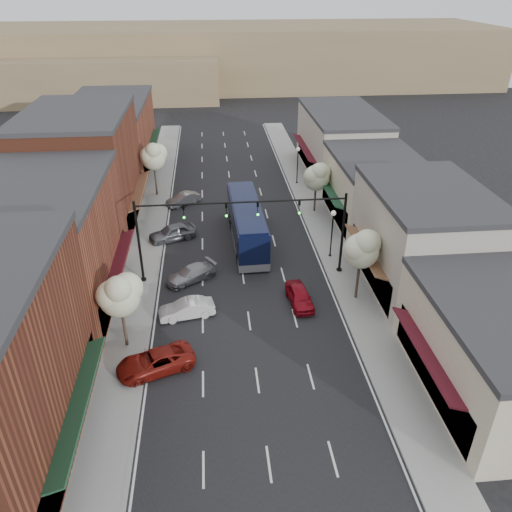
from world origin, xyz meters
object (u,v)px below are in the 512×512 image
object	(u,v)px
lamp_post_near	(332,226)
parked_car_c	(191,274)
tree_left_near	(120,294)
parked_car_e	(183,199)
tree_right_near	(362,248)
tree_right_far	(317,176)
tree_left_far	(154,156)
red_hatchback	(300,296)
parked_car_a	(155,362)
signal_mast_left	(169,229)
signal_mast_right	(314,223)
lamp_post_far	(298,159)
parked_car_b	(187,309)
parked_car_d	(173,232)
coach_bus	(247,222)

from	to	relation	value
lamp_post_near	parked_car_c	world-z (taller)	lamp_post_near
tree_left_near	parked_car_e	size ratio (longest dim) A/B	1.52
tree_right_near	lamp_post_near	xyz separation A→B (m)	(-0.55, 6.56, -1.45)
tree_right_far	tree_left_far	world-z (taller)	tree_left_far
red_hatchback	parked_car_a	distance (m)	11.90
signal_mast_left	parked_car_a	distance (m)	11.22
tree_right_near	parked_car_c	xyz separation A→B (m)	(-12.55, 3.92, -3.84)
tree_left_near	lamp_post_near	world-z (taller)	tree_left_near
signal_mast_right	signal_mast_left	world-z (taller)	same
signal_mast_right	signal_mast_left	bearing A→B (deg)	180.00
lamp_post_far	tree_left_far	bearing A→B (deg)	-172.70
signal_mast_right	lamp_post_near	size ratio (longest dim) A/B	1.85
parked_car_b	parked_car_e	world-z (taller)	parked_car_b
red_hatchback	tree_left_far	bearing A→B (deg)	113.55
lamp_post_far	parked_car_c	distance (m)	23.56
lamp_post_far	parked_car_b	world-z (taller)	lamp_post_far
lamp_post_far	parked_car_a	world-z (taller)	lamp_post_far
signal_mast_left	tree_left_far	distance (m)	18.14
tree_right_near	tree_right_far	world-z (taller)	tree_right_near
parked_car_d	coach_bus	bearing A→B (deg)	59.41
parked_car_c	tree_right_near	bearing A→B (deg)	39.99
signal_mast_left	red_hatchback	xyz separation A→B (m)	(9.55, -4.23, -3.96)
lamp_post_far	parked_car_d	bearing A→B (deg)	-137.04
parked_car_a	lamp_post_far	bearing A→B (deg)	134.95
tree_left_far	tree_right_near	bearing A→B (deg)	-52.96
parked_car_e	red_hatchback	bearing A→B (deg)	-8.50
parked_car_b	lamp_post_near	bearing A→B (deg)	111.10
parked_car_c	lamp_post_near	bearing A→B (deg)	69.73
tree_left_near	tree_left_far	bearing A→B (deg)	90.00
signal_mast_right	parked_car_c	size ratio (longest dim) A/B	1.94
red_hatchback	parked_car_c	distance (m)	9.10
tree_left_far	parked_car_a	bearing A→B (deg)	-85.87
signal_mast_right	parked_car_c	bearing A→B (deg)	-179.22
tree_left_far	lamp_post_far	world-z (taller)	tree_left_far
tree_right_far	parked_car_c	distance (m)	17.74
signal_mast_right	tree_left_far	world-z (taller)	signal_mast_right
signal_mast_right	parked_car_e	xyz separation A→B (m)	(-10.92, 15.24, -4.01)
coach_bus	parked_car_a	size ratio (longest dim) A/B	2.49
coach_bus	parked_car_b	distance (m)	12.45
tree_right_near	signal_mast_left	bearing A→B (deg)	163.81
signal_mast_right	lamp_post_near	world-z (taller)	signal_mast_right
signal_mast_right	red_hatchback	size ratio (longest dim) A/B	2.11
signal_mast_right	lamp_post_far	distance (m)	20.19
signal_mast_right	tree_right_near	world-z (taller)	signal_mast_right
signal_mast_right	parked_car_a	bearing A→B (deg)	-138.43
tree_left_far	red_hatchback	xyz separation A→B (m)	(12.18, -22.18, -3.94)
parked_car_b	parked_car_e	bearing A→B (deg)	171.93
signal_mast_left	tree_left_near	world-z (taller)	signal_mast_left
tree_right_near	red_hatchback	bearing A→B (deg)	-177.70
lamp_post_far	parked_car_a	bearing A→B (deg)	-114.67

